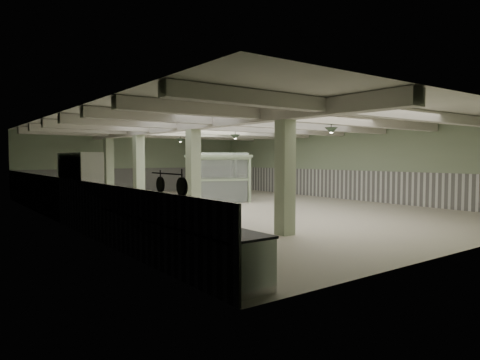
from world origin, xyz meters
TOP-DOWN VIEW (x-y plane):
  - floor at (0.00, 0.00)m, footprint 20.00×20.00m
  - ceiling at (0.00, 0.00)m, footprint 14.00×20.00m
  - wall_back at (0.00, 10.00)m, footprint 14.00×0.02m
  - wall_front at (0.00, -10.00)m, footprint 14.00×0.02m
  - wall_left at (-7.00, 0.00)m, footprint 0.02×20.00m
  - wall_right at (7.00, 0.00)m, footprint 0.02×20.00m
  - wainscot_left at (-6.97, 0.00)m, footprint 0.05×19.90m
  - wainscot_right at (6.97, 0.00)m, footprint 0.05×19.90m
  - wainscot_back at (0.00, 9.97)m, footprint 13.90×0.05m
  - girder at (-2.50, 0.00)m, footprint 0.45×19.90m
  - beam_a at (0.00, -7.50)m, footprint 13.90×0.35m
  - beam_b at (0.00, -5.00)m, footprint 13.90×0.35m
  - beam_c at (0.00, -2.50)m, footprint 13.90×0.35m
  - beam_d at (0.00, 0.00)m, footprint 13.90×0.35m
  - beam_e at (0.00, 2.50)m, footprint 13.90×0.35m
  - beam_f at (0.00, 5.00)m, footprint 13.90×0.35m
  - beam_g at (0.00, 7.50)m, footprint 13.90×0.35m
  - column_a at (-2.50, -6.00)m, footprint 0.42×0.42m
  - column_b at (-2.50, -1.00)m, footprint 0.42×0.42m
  - column_c at (-2.50, 4.00)m, footprint 0.42×0.42m
  - column_d at (-2.50, 8.00)m, footprint 0.42×0.42m
  - hook_rail at (-6.93, -7.60)m, footprint 0.02×1.20m
  - pendant_front at (0.50, -5.00)m, footprint 0.44×0.44m
  - pendant_mid at (0.50, 0.50)m, footprint 0.44×0.44m
  - pendant_back at (0.50, 5.50)m, footprint 0.44×0.44m
  - prep_counter at (-6.54, -7.00)m, footprint 0.96×5.49m
  - pitcher_near at (-6.58, -8.11)m, footprint 0.19×0.22m
  - pitcher_far at (-6.36, -7.84)m, footprint 0.18×0.21m
  - veg_colander at (-6.54, -8.43)m, footprint 0.51×0.51m
  - orange_bowl at (-6.39, -5.71)m, footprint 0.28×0.28m
  - skillet_near at (-6.88, -8.10)m, footprint 0.05×0.34m
  - skillet_far at (-6.88, -7.25)m, footprint 0.04×0.30m
  - walkin_cooler at (-6.62, -1.12)m, footprint 1.00×2.63m
  - guard_booth at (1.09, 2.83)m, footprint 3.43×3.15m
  - filing_cabinet at (2.72, 2.98)m, footprint 0.61×0.71m

SIDE VIEW (x-z plane):
  - floor at x=0.00m, z-range 0.00..0.00m
  - prep_counter at x=-6.54m, z-range 0.01..0.92m
  - filing_cabinet at x=2.72m, z-range 0.00..1.28m
  - wainscot_left at x=-6.97m, z-range 0.00..1.50m
  - wainscot_right at x=6.97m, z-range 0.00..1.50m
  - wainscot_back at x=0.00m, z-range 0.00..1.50m
  - orange_bowl at x=-6.39m, z-range 0.90..0.99m
  - veg_colander at x=-6.54m, z-range 0.90..1.09m
  - pitcher_far at x=-6.36m, z-range 0.90..1.14m
  - pitcher_near at x=-6.58m, z-range 0.90..1.17m
  - walkin_cooler at x=-6.62m, z-range 0.00..2.41m
  - guard_booth at x=1.09m, z-range 0.40..2.79m
  - skillet_near at x=-6.88m, z-range 1.46..1.80m
  - skillet_far at x=-6.88m, z-range 1.48..1.78m
  - wall_back at x=0.00m, z-range 0.00..3.60m
  - wall_front at x=0.00m, z-range 0.00..3.60m
  - wall_left at x=-7.00m, z-range 0.00..3.60m
  - wall_right at x=7.00m, z-range 0.00..3.60m
  - column_a at x=-2.50m, z-range 0.00..3.60m
  - column_b at x=-2.50m, z-range 0.00..3.60m
  - column_c at x=-2.50m, z-range 0.00..3.60m
  - column_d at x=-2.50m, z-range 0.00..3.60m
  - hook_rail at x=-6.93m, z-range 1.84..1.86m
  - pendant_front at x=0.50m, z-range 2.94..3.16m
  - pendant_mid at x=0.50m, z-range 2.94..3.16m
  - pendant_back at x=0.50m, z-range 2.94..3.16m
  - girder at x=-2.50m, z-range 3.18..3.58m
  - beam_a at x=0.00m, z-range 3.26..3.58m
  - beam_b at x=0.00m, z-range 3.26..3.58m
  - beam_c at x=0.00m, z-range 3.26..3.58m
  - beam_d at x=0.00m, z-range 3.26..3.58m
  - beam_e at x=0.00m, z-range 3.26..3.58m
  - beam_f at x=0.00m, z-range 3.26..3.58m
  - beam_g at x=0.00m, z-range 3.26..3.58m
  - ceiling at x=0.00m, z-range 3.59..3.61m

